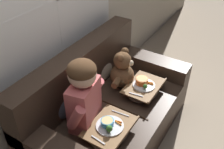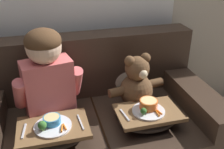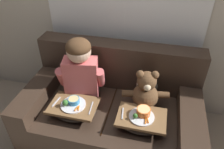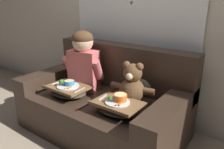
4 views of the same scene
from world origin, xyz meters
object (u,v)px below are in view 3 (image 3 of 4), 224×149
Objects in this scene: lap_tray_teddy at (141,120)px; child_figure at (80,67)px; throw_pillow_behind_teddy at (148,79)px; lap_tray_child at (74,108)px; couch at (113,108)px; throw_pillow_behind_child at (89,71)px; teddy_bear at (146,92)px.

child_figure is at bearing 158.61° from lap_tray_teddy.
child_figure is (-0.66, -0.23, 0.21)m from throw_pillow_behind_teddy.
child_figure reaches higher than lap_tray_child.
child_figure is 1.52× the size of lap_tray_teddy.
lap_tray_teddy is at bearing -89.96° from throw_pillow_behind_teddy.
lap_tray_child is at bearing -142.62° from couch.
throw_pillow_behind_child is 0.31m from child_figure.
child_figure is 0.68m from teddy_bear.
throw_pillow_behind_child is 0.79× the size of lap_tray_child.
throw_pillow_behind_child is 0.83m from lap_tray_teddy.
child_figure reaches higher than lap_tray_teddy.
throw_pillow_behind_child is 0.81× the size of lap_tray_teddy.
throw_pillow_behind_child is 0.70m from teddy_bear.
lap_tray_child is 0.66m from lap_tray_teddy.
couch reaches higher than teddy_bear.
teddy_bear is at bearing 21.09° from lap_tray_child.
throw_pillow_behind_teddy reaches higher than lap_tray_teddy.
child_figure reaches higher than throw_pillow_behind_teddy.
throw_pillow_behind_child is at bearing 143.78° from couch.
throw_pillow_behind_teddy is 0.83m from lap_tray_child.
throw_pillow_behind_child is at bearing 90.06° from child_figure.
couch is 0.43m from teddy_bear.
throw_pillow_behind_teddy is at bearing 90.04° from lap_tray_teddy.
couch is at bearing 37.38° from lap_tray_child.
throw_pillow_behind_teddy is 0.73m from child_figure.
throw_pillow_behind_teddy is 0.50m from lap_tray_teddy.
teddy_bear is (0.33, 0.00, 0.28)m from couch.
throw_pillow_behind_child is (-0.33, 0.24, 0.26)m from couch.
throw_pillow_behind_child reaches higher than lap_tray_child.
couch is at bearing -179.57° from teddy_bear.
couch is 2.59× the size of child_figure.
couch is at bearing -1.25° from child_figure.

